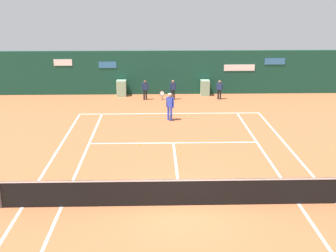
% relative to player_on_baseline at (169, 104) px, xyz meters
% --- Properties ---
extents(ground_plane, '(80.00, 80.00, 0.01)m').
position_rel_player_on_baseline_xyz_m(ground_plane, '(0.07, -9.67, -0.93)').
color(ground_plane, '#BC6038').
extents(tennis_net, '(12.10, 0.10, 1.07)m').
position_rel_player_on_baseline_xyz_m(tennis_net, '(0.07, -10.24, -0.42)').
color(tennis_net, '#4C4C51').
rests_on(tennis_net, ground_plane).
extents(sponsor_back_wall, '(25.00, 1.02, 3.03)m').
position_rel_player_on_baseline_xyz_m(sponsor_back_wall, '(0.05, 6.73, 0.54)').
color(sponsor_back_wall, '#144233').
rests_on(sponsor_back_wall, ground_plane).
extents(player_on_baseline, '(0.80, 0.61, 1.78)m').
position_rel_player_on_baseline_xyz_m(player_on_baseline, '(0.00, 0.00, 0.00)').
color(player_on_baseline, blue).
rests_on(player_on_baseline, ground_plane).
extents(ball_kid_centre_post, '(0.44, 0.21, 1.33)m').
position_rel_player_on_baseline_xyz_m(ball_kid_centre_post, '(0.39, 4.98, -0.17)').
color(ball_kid_centre_post, black).
rests_on(ball_kid_centre_post, ground_plane).
extents(ball_kid_right_post, '(0.44, 0.21, 1.32)m').
position_rel_player_on_baseline_xyz_m(ball_kid_right_post, '(-1.46, 4.98, -0.18)').
color(ball_kid_right_post, black).
rests_on(ball_kid_right_post, ground_plane).
extents(ball_kid_left_post, '(0.43, 0.22, 1.29)m').
position_rel_player_on_baseline_xyz_m(ball_kid_left_post, '(3.49, 4.98, -0.19)').
color(ball_kid_left_post, black).
rests_on(ball_kid_left_post, ground_plane).
extents(tennis_ball_near_service_line, '(0.07, 0.07, 0.07)m').
position_rel_player_on_baseline_xyz_m(tennis_ball_near_service_line, '(-1.56, -4.11, -0.90)').
color(tennis_ball_near_service_line, '#CCE033').
rests_on(tennis_ball_near_service_line, ground_plane).
extents(tennis_ball_by_sideline, '(0.07, 0.07, 0.07)m').
position_rel_player_on_baseline_xyz_m(tennis_ball_by_sideline, '(1.10, 0.65, -0.90)').
color(tennis_ball_by_sideline, '#CCE033').
rests_on(tennis_ball_by_sideline, ground_plane).
extents(tennis_ball_mid_court, '(0.07, 0.07, 0.07)m').
position_rel_player_on_baseline_xyz_m(tennis_ball_mid_court, '(0.32, -5.24, -0.90)').
color(tennis_ball_mid_court, '#CCE033').
rests_on(tennis_ball_mid_court, ground_plane).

